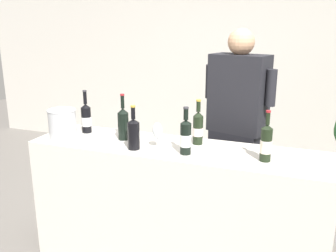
{
  "coord_description": "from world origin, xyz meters",
  "views": [
    {
      "loc": [
        0.81,
        -2.34,
        1.8
      ],
      "look_at": [
        -0.05,
        0.0,
        1.1
      ],
      "focal_mm": 39.14,
      "sensor_mm": 36.0,
      "label": 1
    }
  ],
  "objects": [
    {
      "name": "wine_bottle_2",
      "position": [
        0.11,
        -0.11,
        1.07
      ],
      "size": [
        0.08,
        0.08,
        0.32
      ],
      "color": "black",
      "rests_on": "counter"
    },
    {
      "name": "wine_bottle_4",
      "position": [
        -0.26,
        -0.14,
        1.06
      ],
      "size": [
        0.08,
        0.08,
        0.31
      ],
      "color": "black",
      "rests_on": "counter"
    },
    {
      "name": "wine_bottle_5",
      "position": [
        -0.42,
        0.03,
        1.08
      ],
      "size": [
        0.08,
        0.08,
        0.35
      ],
      "color": "black",
      "rests_on": "counter"
    },
    {
      "name": "ice_bucket",
      "position": [
        -0.87,
        -0.1,
        1.06
      ],
      "size": [
        0.21,
        0.21,
        0.23
      ],
      "color": "silver",
      "rests_on": "counter"
    },
    {
      "name": "person_server",
      "position": [
        0.33,
        0.63,
        0.86
      ],
      "size": [
        0.6,
        0.36,
        1.76
      ],
      "color": "black",
      "rests_on": "ground_plane"
    },
    {
      "name": "wine_bottle_1",
      "position": [
        0.63,
        -0.06,
        1.07
      ],
      "size": [
        0.07,
        0.07,
        0.33
      ],
      "color": "black",
      "rests_on": "counter"
    },
    {
      "name": "wine_bottle_0",
      "position": [
        0.13,
        0.12,
        1.07
      ],
      "size": [
        0.07,
        0.07,
        0.33
      ],
      "color": "black",
      "rests_on": "counter"
    },
    {
      "name": "wall_back",
      "position": [
        0.0,
        2.6,
        1.4
      ],
      "size": [
        8.0,
        0.1,
        2.8
      ],
      "primitive_type": "cube",
      "color": "beige",
      "rests_on": "ground_plane"
    },
    {
      "name": "wine_bottle_3",
      "position": [
        -0.79,
        0.1,
        1.07
      ],
      "size": [
        0.08,
        0.08,
        0.34
      ],
      "color": "black",
      "rests_on": "counter"
    },
    {
      "name": "wine_glass",
      "position": [
        -0.11,
        -0.05,
        1.07
      ],
      "size": [
        0.07,
        0.07,
        0.18
      ],
      "color": "silver",
      "rests_on": "counter"
    },
    {
      "name": "counter",
      "position": [
        0.0,
        0.0,
        0.47
      ],
      "size": [
        2.13,
        0.54,
        0.95
      ],
      "primitive_type": "cube",
      "color": "beige",
      "rests_on": "ground_plane"
    }
  ]
}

